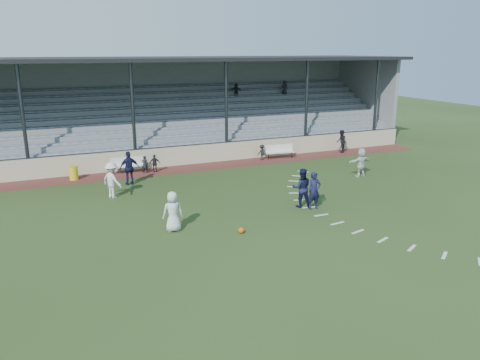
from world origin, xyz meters
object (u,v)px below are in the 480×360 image
player_white_lead (173,211)px  player_navy_lead (314,191)px  trash_bin (74,173)px  football (241,230)px  official (341,141)px  bench_right (279,150)px  bench_left (128,164)px

player_white_lead → player_navy_lead: bearing=-175.8°
trash_bin → player_white_lead: 10.18m
football → official: bearing=41.4°
football → player_navy_lead: 4.56m
trash_bin → player_white_lead: player_white_lead is taller
bench_right → player_white_lead: player_white_lead is taller
football → player_navy_lead: player_navy_lead is taller
bench_left → football: size_ratio=8.26×
bench_right → official: size_ratio=1.26×
bench_left → official: 15.00m
bench_left → official: size_ratio=1.25×
trash_bin → player_navy_lead: bearing=-44.6°
bench_right → player_navy_lead: 10.35m
football → player_navy_lead: bearing=18.5°
bench_right → player_navy_lead: bearing=-102.8°
trash_bin → player_white_lead: bearing=-72.5°
bench_right → official: bearing=5.4°
bench_left → trash_bin: bearing=-172.1°
bench_right → official: 4.93m
player_white_lead → player_navy_lead: player_navy_lead is taller
bench_left → player_navy_lead: size_ratio=1.16×
player_navy_lead → trash_bin: bearing=139.1°
trash_bin → official: bearing=0.2°
bench_right → official: (4.92, -0.09, 0.24)m
bench_left → official: (14.99, -0.26, 0.24)m
bench_left → player_navy_lead: (6.67, -9.94, 0.28)m
player_white_lead → official: player_white_lead is taller
bench_right → football: bearing=-118.0°
player_navy_lead → official: 12.77m
bench_left → trash_bin: bench_left is taller
bench_left → bench_right: size_ratio=0.99×
bench_right → trash_bin: size_ratio=2.65×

